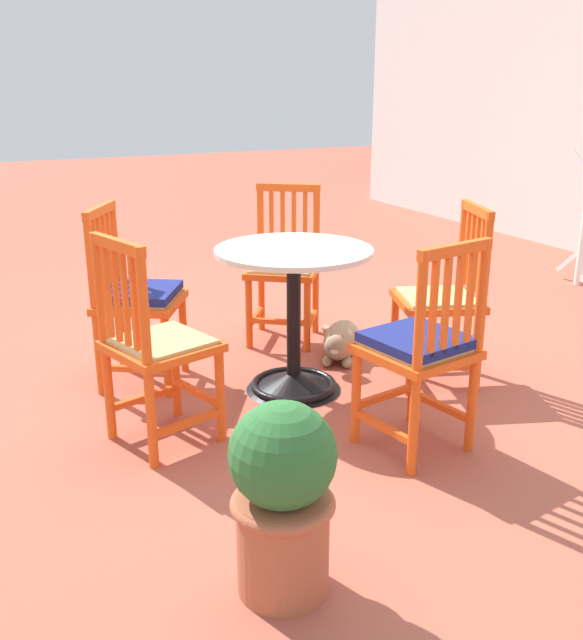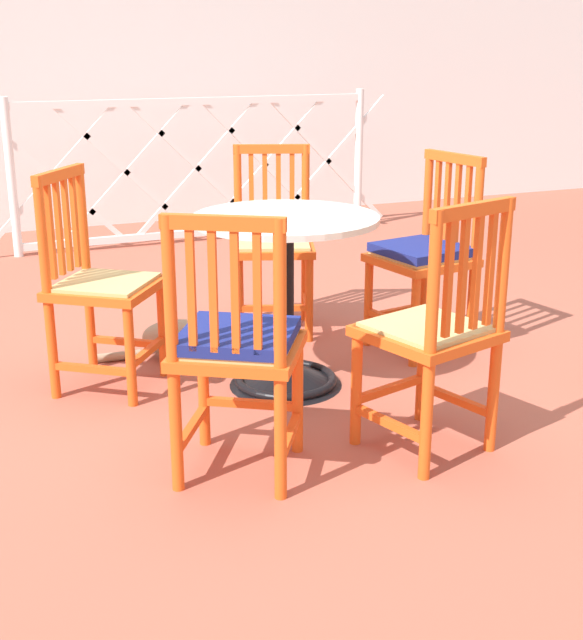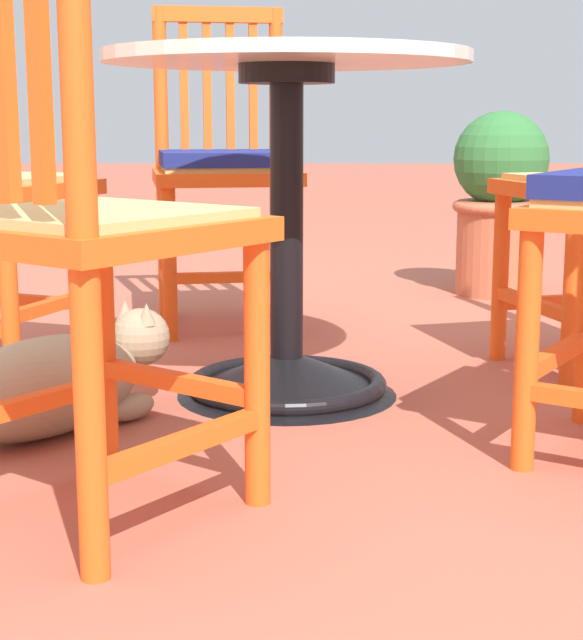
{
  "view_description": "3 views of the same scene",
  "coord_description": "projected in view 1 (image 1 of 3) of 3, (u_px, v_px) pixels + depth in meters",
  "views": [
    {
      "loc": [
        3.09,
        -1.43,
        1.49
      ],
      "look_at": [
        -0.03,
        0.12,
        0.32
      ],
      "focal_mm": 40.41,
      "sensor_mm": 36.0,
      "label": 1
    },
    {
      "loc": [
        -1.2,
        -3.1,
        1.4
      ],
      "look_at": [
        0.08,
        -0.04,
        0.33
      ],
      "focal_mm": 48.56,
      "sensor_mm": 36.0,
      "label": 2
    },
    {
      "loc": [
        -2.1,
        0.04,
        0.59
      ],
      "look_at": [
        0.1,
        0.06,
        0.16
      ],
      "focal_mm": 58.08,
      "sensor_mm": 36.0,
      "label": 3
    }
  ],
  "objects": [
    {
      "name": "ground_plane",
      "position": [
        273.0,
        385.0,
        3.7
      ],
      "size": [
        24.0,
        24.0,
        0.0
      ],
      "primitive_type": "plane",
      "color": "#AD5642"
    },
    {
      "name": "tabby_cat",
      "position": [
        341.0,
        342.0,
        4.03
      ],
      "size": [
        0.68,
        0.43,
        0.23
      ],
      "color": "#9E896B",
      "rests_on": "ground_plane"
    },
    {
      "name": "cafe_table",
      "position": [
        294.0,
        336.0,
        3.56
      ],
      "size": [
        0.76,
        0.76,
        0.73
      ],
      "color": "black",
      "rests_on": "ground_plane"
    },
    {
      "name": "orange_chair_facing_out",
      "position": [
        284.0,
        269.0,
        4.24
      ],
      "size": [
        0.56,
        0.56,
        0.91
      ],
      "color": "#EA5619",
      "rests_on": "ground_plane"
    },
    {
      "name": "terracotta_planter",
      "position": [
        283.0,
        495.0,
        2.12
      ],
      "size": [
        0.32,
        0.32,
        0.62
      ],
      "color": "#B25B3D",
      "rests_on": "ground_plane"
    },
    {
      "name": "orange_chair_by_planter",
      "position": [
        443.0,
        301.0,
        3.62
      ],
      "size": [
        0.51,
        0.51,
        0.91
      ],
      "color": "#EA5619",
      "rests_on": "ground_plane"
    },
    {
      "name": "orange_chair_tucked_in",
      "position": [
        420.0,
        349.0,
        2.93
      ],
      "size": [
        0.46,
        0.46,
        0.91
      ],
      "color": "#EA5619",
      "rests_on": "ground_plane"
    },
    {
      "name": "orange_chair_at_corner",
      "position": [
        155.0,
        347.0,
        2.99
      ],
      "size": [
        0.49,
        0.49,
        0.91
      ],
      "color": "#EA5619",
      "rests_on": "ground_plane"
    },
    {
      "name": "orange_chair_near_fence",
      "position": [
        136.0,
        299.0,
        3.6
      ],
      "size": [
        0.55,
        0.55,
        0.91
      ],
      "color": "#EA5619",
      "rests_on": "ground_plane"
    }
  ]
}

